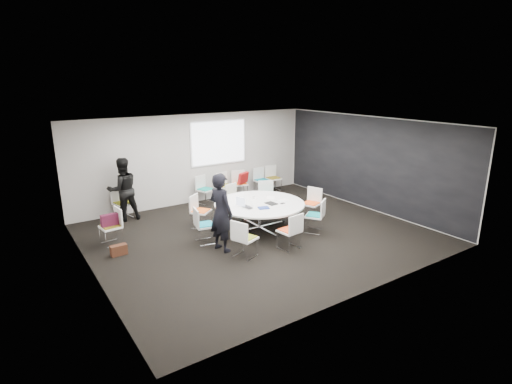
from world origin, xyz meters
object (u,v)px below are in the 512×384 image
chair_back_d (262,185)px  person_main (221,212)px  maroon_bag (110,220)px  chair_ring_g (290,238)px  chair_ring_h (315,222)px  chair_ring_b (267,202)px  chair_ring_e (205,232)px  chair_back_b (226,191)px  person_back (123,189)px  chair_ring_a (311,209)px  cup (254,197)px  chair_ring_d (201,217)px  chair_ring_f (245,246)px  laptop (249,207)px  chair_back_e (273,183)px  chair_spare_left (112,233)px  chair_ring_c (236,205)px  chair_back_a (205,195)px  conference_table (259,209)px  chair_person_back (123,209)px  brown_bag (119,250)px  chair_back_c (240,189)px

chair_back_d → person_main: person_main is taller
maroon_bag → chair_ring_g: bearing=-37.5°
chair_ring_h → maroon_bag: size_ratio=2.20×
chair_ring_b → chair_ring_e: same height
chair_back_b → maroon_bag: size_ratio=2.20×
person_back → chair_ring_e: bearing=110.9°
chair_ring_a → cup: size_ratio=9.78×
chair_ring_d → chair_ring_f: (-0.02, -2.23, 0.00)m
chair_ring_g → laptop: bearing=96.0°
chair_ring_d → chair_ring_f: same height
chair_back_e → chair_spare_left: bearing=20.2°
chair_ring_c → chair_back_d: bearing=-159.6°
chair_spare_left → chair_ring_a: bearing=-110.2°
cup → chair_ring_b: bearing=38.3°
chair_back_a → conference_table: bearing=72.1°
maroon_bag → conference_table: bearing=-18.1°
chair_person_back → chair_back_d: bearing=167.2°
chair_ring_a → chair_ring_h: (-0.60, -0.83, 0.00)m
chair_ring_g → chair_back_b: 4.39m
chair_ring_g → maroon_bag: bearing=135.6°
chair_ring_d → chair_back_d: bearing=172.8°
maroon_bag → chair_ring_a: bearing=-13.9°
conference_table → chair_ring_d: 1.60m
chair_ring_f → chair_back_e: bearing=116.7°
chair_ring_g → chair_back_d: (2.17, 4.28, 0.00)m
chair_ring_g → chair_spare_left: 4.25m
chair_back_b → brown_bag: bearing=19.9°
chair_ring_c → chair_ring_a: bearing=118.2°
chair_ring_f → chair_back_a: 4.27m
chair_back_d → cup: (-1.95, -2.44, 0.50)m
conference_table → chair_ring_c: 1.46m
chair_back_b → person_back: bearing=-7.8°
chair_ring_a → laptop: (-2.11, -0.01, 0.47)m
chair_ring_c → cup: size_ratio=9.78×
chair_ring_f → chair_ring_h: (2.32, 0.28, 0.00)m
person_main → person_back: person_main is taller
chair_person_back → conference_table: bearing=121.2°
conference_table → chair_back_e: (2.56, 2.88, -0.28)m
chair_back_d → chair_back_e: bearing=-177.9°
chair_ring_h → chair_spare_left: same height
chair_ring_f → chair_back_e: 5.61m
chair_ring_b → brown_bag: chair_ring_b is taller
person_back → maroon_bag: size_ratio=4.44×
chair_ring_c → brown_bag: 3.82m
chair_ring_c → chair_back_e: same height
chair_back_a → laptop: (-0.30, -3.03, 0.47)m
chair_ring_g → chair_ring_h: (1.21, 0.48, 0.00)m
chair_ring_f → chair_back_b: (1.86, 4.12, 0.00)m
chair_back_c → cup: (-1.08, -2.48, 0.50)m
chair_back_c → person_main: (-2.65, -3.49, 0.64)m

